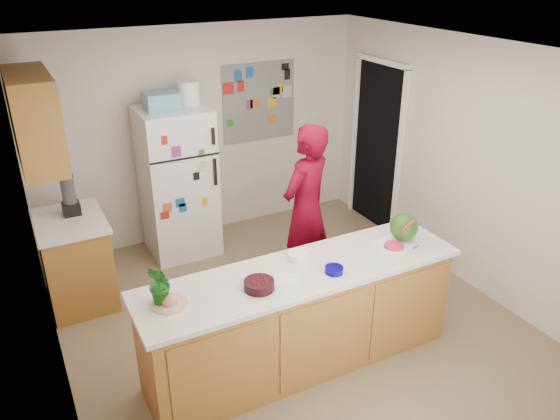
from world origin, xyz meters
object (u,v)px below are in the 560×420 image
refrigerator (178,183)px  cherry_bowl (259,285)px  watermelon (404,227)px  person (306,209)px

refrigerator → cherry_bowl: (-0.17, -2.46, 0.11)m
refrigerator → watermelon: refrigerator is taller
refrigerator → watermelon: (1.27, -2.36, 0.20)m
refrigerator → cherry_bowl: refrigerator is taller
refrigerator → watermelon: size_ratio=7.09×
watermelon → cherry_bowl: (-1.43, -0.10, -0.10)m
person → refrigerator: bearing=-80.9°
watermelon → cherry_bowl: watermelon is taller
person → cherry_bowl: (-1.06, -1.13, 0.08)m
refrigerator → person: person is taller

